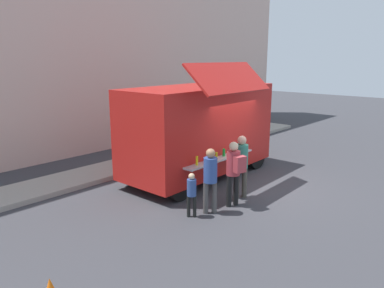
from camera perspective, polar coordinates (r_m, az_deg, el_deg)
name	(u,v)px	position (r m, az deg, el deg)	size (l,w,h in m)	color
ground_plane	(253,185)	(11.68, 9.43, -6.33)	(60.00, 60.00, 0.00)	#38383D
curb_strip	(48,186)	(12.06, -21.37, -6.09)	(28.00, 1.60, 0.15)	#9E998E
building_behind	(8,16)	(15.48, -26.54, 17.30)	(32.00, 2.40, 10.66)	beige
food_truck_main	(200,128)	(12.02, 1.22, 2.44)	(5.45, 3.18, 3.74)	red
trash_bin	(212,137)	(16.36, 3.07, 1.14)	(0.60, 0.60, 0.91)	#306336
customer_front_ordering	(241,162)	(10.32, 7.54, -2.71)	(0.56, 0.46, 1.79)	#4F4A40
customer_mid_with_backpack	(234,167)	(9.71, 6.52, -3.63)	(0.43, 0.57, 1.76)	black
customer_rear_waiting	(210,175)	(9.25, 2.85, -4.83)	(0.35, 0.35, 1.69)	#494646
child_near_queue	(192,191)	(9.12, -0.06, -7.28)	(0.23, 0.23, 1.14)	black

